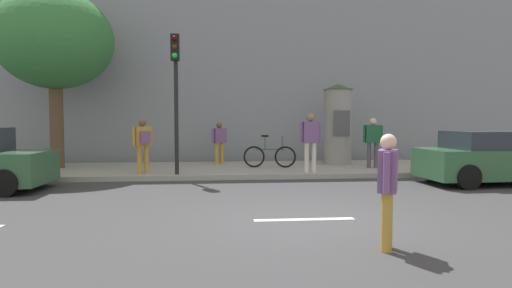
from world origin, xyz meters
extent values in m
plane|color=#38383A|center=(0.00, 0.00, 0.00)|extent=(80.00, 80.00, 0.00)
cube|color=#9E9B93|center=(0.00, 7.00, 0.07)|extent=(36.00, 4.00, 0.15)
cube|color=silver|center=(0.00, 0.00, 0.00)|extent=(1.80, 0.16, 0.01)
cube|color=gray|center=(0.00, 12.00, 5.07)|extent=(36.00, 5.00, 10.15)
cylinder|color=black|center=(-2.72, 5.35, 1.80)|extent=(0.12, 0.12, 3.30)
cube|color=black|center=(-2.72, 5.17, 3.83)|extent=(0.24, 0.24, 0.75)
sphere|color=#390605|center=(-2.72, 5.04, 4.06)|extent=(0.16, 0.16, 0.16)
sphere|color=#3C2906|center=(-2.72, 5.04, 3.82)|extent=(0.16, 0.16, 0.16)
sphere|color=green|center=(-2.72, 5.04, 3.58)|extent=(0.16, 0.16, 0.16)
cylinder|color=gray|center=(2.81, 7.70, 1.49)|extent=(0.98, 0.98, 2.69)
cone|color=#334C33|center=(2.81, 7.70, 2.94)|extent=(1.08, 1.08, 0.20)
cube|color=#4C4C51|center=(2.81, 7.20, 1.63)|extent=(0.59, 0.02, 0.90)
cylinder|color=brown|center=(-6.83, 7.37, 1.46)|extent=(0.43, 0.43, 2.63)
ellipsoid|color=#337238|center=(-6.83, 7.37, 4.38)|extent=(3.78, 3.78, 3.21)
cylinder|color=#B78C33|center=(0.81, -1.74, 0.40)|extent=(0.14, 0.14, 0.80)
cylinder|color=#B78C33|center=(0.72, -1.92, 0.40)|extent=(0.14, 0.14, 0.80)
cube|color=#724C84|center=(0.76, -1.83, 1.09)|extent=(0.39, 0.47, 0.57)
cylinder|color=#724C84|center=(0.87, -1.61, 1.09)|extent=(0.09, 0.09, 0.54)
cylinder|color=#724C84|center=(0.65, -2.05, 1.09)|extent=(0.09, 0.09, 0.54)
sphere|color=beige|center=(0.76, -1.83, 1.48)|extent=(0.22, 0.22, 0.22)
cylinder|color=#B78C33|center=(-1.35, 8.19, 0.53)|extent=(0.14, 0.14, 0.76)
cylinder|color=#B78C33|center=(-1.54, 8.06, 0.53)|extent=(0.14, 0.14, 0.76)
cube|color=#724C84|center=(-1.45, 8.12, 1.18)|extent=(0.51, 0.46, 0.54)
cylinder|color=#724C84|center=(-1.22, 8.28, 1.18)|extent=(0.09, 0.09, 0.51)
cylinder|color=#724C84|center=(-1.67, 7.97, 1.18)|extent=(0.09, 0.09, 0.51)
sphere|color=brown|center=(-1.45, 8.12, 1.55)|extent=(0.21, 0.21, 0.21)
cylinder|color=#B78C33|center=(-3.84, 5.57, 0.56)|extent=(0.14, 0.14, 0.82)
cylinder|color=#B78C33|center=(-3.65, 5.68, 0.56)|extent=(0.14, 0.14, 0.82)
cube|color=#B78C33|center=(-3.74, 5.63, 1.27)|extent=(0.51, 0.44, 0.58)
cylinder|color=#B78C33|center=(-3.97, 5.48, 1.27)|extent=(0.09, 0.09, 0.55)
cylinder|color=#B78C33|center=(-3.51, 5.77, 1.27)|extent=(0.09, 0.09, 0.55)
sphere|color=brown|center=(-3.74, 5.63, 1.67)|extent=(0.22, 0.22, 0.22)
cube|color=#724C84|center=(-3.65, 5.47, 1.24)|extent=(0.32, 0.28, 0.36)
cylinder|color=silver|center=(1.43, 5.47, 0.60)|extent=(0.14, 0.14, 0.91)
cylinder|color=silver|center=(1.20, 5.45, 0.60)|extent=(0.14, 0.14, 0.91)
cube|color=#724C84|center=(1.32, 5.46, 1.38)|extent=(0.49, 0.28, 0.64)
cylinder|color=#724C84|center=(1.59, 5.49, 1.38)|extent=(0.09, 0.09, 0.61)
cylinder|color=#724C84|center=(1.04, 5.44, 1.38)|extent=(0.09, 0.09, 0.61)
sphere|color=#8C664C|center=(1.32, 5.46, 1.83)|extent=(0.25, 0.25, 0.25)
cylinder|color=#4C4C51|center=(3.53, 6.45, 0.57)|extent=(0.14, 0.14, 0.84)
cylinder|color=#4C4C51|center=(3.77, 6.43, 0.57)|extent=(0.14, 0.14, 0.84)
cube|color=#1E5938|center=(3.65, 6.44, 1.29)|extent=(0.50, 0.27, 0.59)
cylinder|color=#1E5938|center=(3.36, 6.46, 1.29)|extent=(0.09, 0.09, 0.56)
cylinder|color=#1E5938|center=(3.94, 6.43, 1.29)|extent=(0.09, 0.09, 0.56)
sphere|color=beige|center=(3.65, 6.44, 1.70)|extent=(0.23, 0.23, 0.23)
cube|color=silver|center=(3.66, 6.62, 1.26)|extent=(0.29, 0.17, 0.36)
torus|color=black|center=(-0.29, 6.91, 0.51)|extent=(0.72, 0.17, 0.72)
torus|color=black|center=(0.75, 6.75, 0.51)|extent=(0.72, 0.17, 0.72)
cylinder|color=#2D5938|center=(0.23, 6.83, 0.76)|extent=(0.94, 0.19, 0.04)
cylinder|color=#2D5938|center=(0.08, 6.85, 0.96)|extent=(0.04, 0.04, 0.45)
cylinder|color=#2D5938|center=(0.65, 6.76, 0.96)|extent=(0.04, 0.04, 0.50)
cube|color=black|center=(0.08, 6.85, 1.21)|extent=(0.25, 0.14, 0.06)
cylinder|color=black|center=(-6.38, 2.81, 0.32)|extent=(0.64, 0.23, 0.64)
cylinder|color=black|center=(-6.36, 4.49, 0.32)|extent=(0.64, 0.23, 0.64)
cube|color=#2D5938|center=(6.31, 3.65, 0.58)|extent=(4.57, 1.89, 0.79)
cube|color=#262D38|center=(6.08, 3.64, 1.21)|extent=(2.58, 1.64, 0.48)
cylinder|color=black|center=(4.77, 2.78, 0.32)|extent=(0.65, 0.25, 0.64)
cylinder|color=black|center=(4.70, 4.39, 0.32)|extent=(0.65, 0.25, 0.64)
camera|label=1|loc=(-1.55, -7.40, 1.79)|focal=30.05mm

